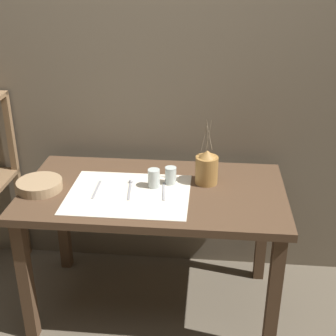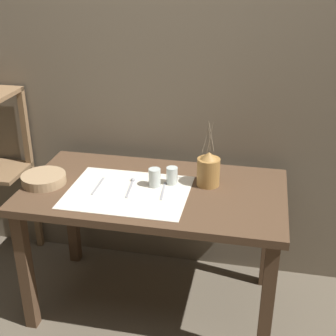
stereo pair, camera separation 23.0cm
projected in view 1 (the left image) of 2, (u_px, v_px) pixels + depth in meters
ground_plane at (155, 303)px, 2.67m from camera, size 12.00×12.00×0.00m
stone_wall_back at (163, 75)px, 2.59m from camera, size 7.00×0.06×2.40m
wooden_table at (154, 205)px, 2.40m from camera, size 1.32×0.72×0.73m
linen_cloth at (129, 194)px, 2.31m from camera, size 0.60×0.47×0.00m
pitcher_with_flowers at (207, 168)px, 2.39m from camera, size 0.12×0.12×0.34m
wooden_bowl at (40, 185)px, 2.34m from camera, size 0.23×0.23×0.05m
glass_tumbler_near at (153, 178)px, 2.36m from camera, size 0.06×0.06×0.09m
glass_tumbler_far at (171, 175)px, 2.39m from camera, size 0.06×0.06×0.09m
fork_outer at (97, 189)px, 2.34m from camera, size 0.02×0.19×0.00m
spoon_inner at (130, 185)px, 2.38m from camera, size 0.04×0.20×0.02m
knife_center at (164, 191)px, 2.33m from camera, size 0.03×0.19×0.00m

